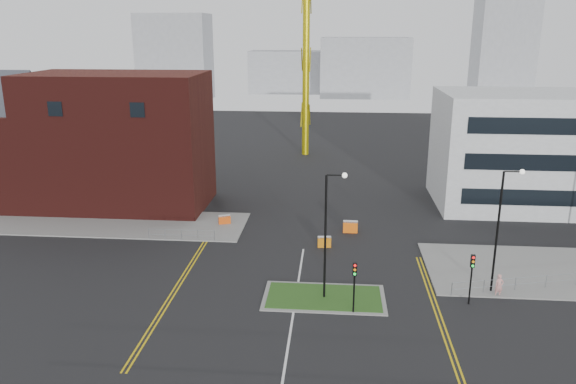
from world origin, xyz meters
name	(u,v)px	position (x,y,z in m)	size (l,w,h in m)	color
ground	(286,361)	(0.00, 0.00, 0.00)	(200.00, 200.00, 0.00)	black
pavement_left	(103,223)	(-20.00, 22.00, 0.06)	(28.00, 8.00, 0.12)	slate
island_kerb	(324,297)	(2.00, 8.00, 0.04)	(8.60, 4.60, 0.08)	slate
grass_island	(324,297)	(2.00, 8.00, 0.06)	(8.00, 4.00, 0.12)	#234717
brick_building	(92,142)	(-22.97, 28.00, 6.85)	(24.20, 10.07, 14.24)	#411310
office_block	(559,150)	(26.01, 31.97, 6.00)	(25.00, 12.20, 12.00)	#B5B8BA
streetlamp_island	(329,226)	(2.22, 8.00, 5.41)	(1.46, 0.36, 9.18)	black
streetlamp_right_near	(502,221)	(14.22, 10.00, 5.41)	(1.46, 0.36, 9.18)	black
traffic_light_island	(354,278)	(4.00, 5.98, 2.57)	(0.28, 0.33, 3.65)	black
traffic_light_right	(472,270)	(12.00, 7.98, 2.57)	(0.28, 0.33, 3.65)	black
railing_left	(181,233)	(-11.00, 18.00, 0.74)	(6.05, 0.05, 1.10)	gray
centre_line	(289,342)	(0.00, 2.00, 0.01)	(0.15, 30.00, 0.01)	silver
yellow_left_a	(179,280)	(-9.00, 10.00, 0.01)	(0.12, 24.00, 0.01)	gold
yellow_left_b	(183,280)	(-8.70, 10.00, 0.01)	(0.12, 24.00, 0.01)	gold
yellow_right_a	(437,316)	(9.50, 6.00, 0.01)	(0.12, 20.00, 0.01)	gold
yellow_right_b	(441,317)	(9.80, 6.00, 0.01)	(0.12, 20.00, 0.01)	gold
skyline_a	(175,57)	(-40.00, 120.00, 11.00)	(18.00, 12.00, 22.00)	gray
skyline_b	(365,68)	(10.00, 130.00, 8.00)	(24.00, 12.00, 16.00)	gray
skyline_c	(504,46)	(45.00, 125.00, 14.00)	(14.00, 12.00, 28.00)	gray
skyline_d	(301,72)	(-8.00, 140.00, 6.00)	(30.00, 12.00, 12.00)	gray
pedestrian	(499,286)	(14.31, 9.26, 0.85)	(0.62, 0.41, 1.71)	#DD948F
barrier_left	(225,220)	(-8.00, 22.61, 0.52)	(1.21, 0.74, 0.97)	#D2480B
barrier_mid	(324,241)	(1.78, 17.66, 0.52)	(1.18, 0.50, 0.97)	orange
barrier_right	(350,226)	(4.11, 21.52, 0.61)	(1.35, 0.46, 1.13)	orange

